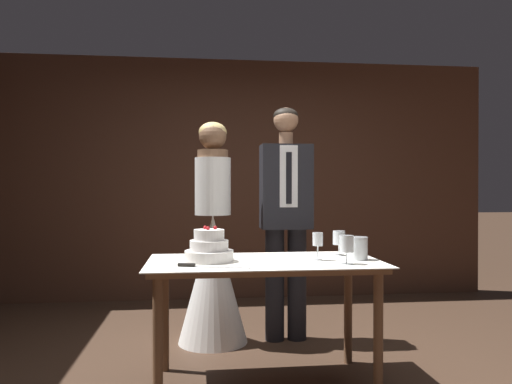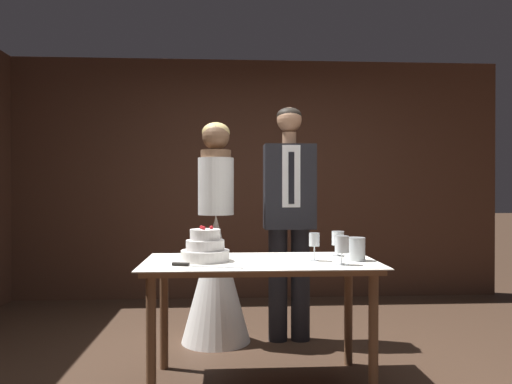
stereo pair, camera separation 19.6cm
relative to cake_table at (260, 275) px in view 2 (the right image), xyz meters
name	(u,v)px [view 2 (the right image)]	position (x,y,z in m)	size (l,w,h in m)	color
ground_plane	(277,382)	(0.10, 0.01, -0.67)	(40.00, 40.00, 0.00)	#422D21
wall_back	(254,179)	(0.10, 2.45, 0.63)	(5.44, 0.12, 2.61)	#472B1E
cake_table	(260,275)	(0.00, 0.00, 0.00)	(1.43, 0.76, 0.76)	brown
tiered_cake	(205,248)	(-0.34, 0.00, 0.17)	(0.30, 0.30, 0.22)	white
cake_knife	(194,265)	(-0.39, -0.21, 0.10)	(0.41, 0.14, 0.02)	silver
wine_glass_near	(342,246)	(0.46, -0.20, 0.20)	(0.08, 0.08, 0.17)	silver
wine_glass_middle	(338,239)	(0.52, 0.17, 0.20)	(0.08, 0.08, 0.16)	silver
wine_glass_far	(314,241)	(0.33, -0.03, 0.21)	(0.06, 0.06, 0.17)	silver
hurricane_candle	(355,249)	(0.58, -0.03, 0.16)	(0.13, 0.13, 0.14)	silver
bride	(216,260)	(-0.29, 0.86, -0.03)	(0.54, 0.54, 1.72)	white
groom	(289,212)	(0.29, 0.86, 0.35)	(0.40, 0.25, 1.84)	black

